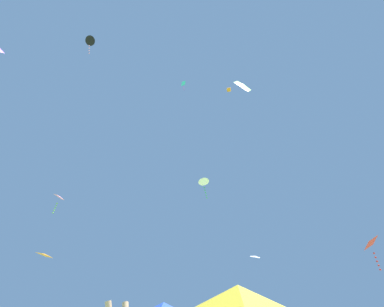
# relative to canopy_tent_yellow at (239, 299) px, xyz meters

# --- Properties ---
(canopy_tent_yellow) EXTENTS (3.12, 3.12, 3.34)m
(canopy_tent_yellow) POSITION_rel_canopy_tent_yellow_xyz_m (0.00, 0.00, 0.00)
(canopy_tent_yellow) COLOR #9E9EA3
(canopy_tent_yellow) RESTS_ON ground
(kite_red_diamond) EXTENTS (1.56, 1.52, 2.86)m
(kite_red_diamond) POSITION_rel_canopy_tent_yellow_xyz_m (13.65, 15.98, 6.16)
(kite_red_diamond) COLOR red
(kite_cyan_diamond) EXTENTS (0.68, 0.65, 1.22)m
(kite_cyan_diamond) POSITION_rel_canopy_tent_yellow_xyz_m (-3.73, 13.02, 25.06)
(kite_cyan_diamond) COLOR #2DB7CC
(kite_orange_box) EXTENTS (0.47, 0.87, 0.85)m
(kite_orange_box) POSITION_rel_canopy_tent_yellow_xyz_m (1.22, 8.23, 18.99)
(kite_orange_box) COLOR orange
(kite_lime_diamond) EXTENTS (0.90, 0.85, 0.96)m
(kite_lime_diamond) POSITION_rel_canopy_tent_yellow_xyz_m (0.80, -2.55, 8.62)
(kite_lime_diamond) COLOR #75D138
(kite_white_diamond) EXTENTS (1.25, 1.42, 0.52)m
(kite_white_diamond) POSITION_rel_canopy_tent_yellow_xyz_m (3.22, 17.54, 5.64)
(kite_white_diamond) COLOR white
(kite_pink_diamond) EXTENTS (0.59, 0.45, 1.26)m
(kite_pink_diamond) POSITION_rel_canopy_tent_yellow_xyz_m (-9.43, 2.31, 5.46)
(kite_pink_diamond) COLOR pink
(kite_white_delta) EXTENTS (1.47, 1.46, 2.04)m
(kite_white_delta) POSITION_rel_canopy_tent_yellow_xyz_m (-1.53, 13.71, 11.98)
(kite_white_delta) COLOR white
(kite_orange_diamond) EXTENTS (1.61, 1.28, 0.52)m
(kite_orange_diamond) POSITION_rel_canopy_tent_yellow_xyz_m (-17.92, 17.08, 6.06)
(kite_orange_diamond) COLOR orange
(kite_black_delta) EXTENTS (1.08, 1.20, 2.04)m
(kite_black_delta) POSITION_rel_canopy_tent_yellow_xyz_m (-12.20, 5.26, 23.55)
(kite_black_delta) COLOR black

